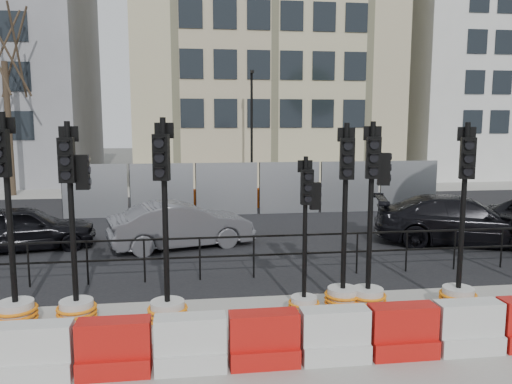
{
  "coord_description": "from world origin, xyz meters",
  "views": [
    {
      "loc": [
        -2.6,
        -9.56,
        3.5
      ],
      "look_at": [
        -0.91,
        3.0,
        1.72
      ],
      "focal_mm": 35.0,
      "sensor_mm": 36.0,
      "label": 1
    }
  ],
  "objects": [
    {
      "name": "ground",
      "position": [
        0.0,
        0.0,
        0.0
      ],
      "size": [
        120.0,
        120.0,
        0.0
      ],
      "primitive_type": "plane",
      "color": "#51514C",
      "rests_on": "ground"
    },
    {
      "name": "sidewalk_near",
      "position": [
        0.0,
        -3.0,
        0.01
      ],
      "size": [
        40.0,
        6.0,
        0.02
      ],
      "primitive_type": "cube",
      "color": "gray",
      "rests_on": "ground"
    },
    {
      "name": "road",
      "position": [
        0.0,
        7.0,
        0.01
      ],
      "size": [
        40.0,
        14.0,
        0.03
      ],
      "primitive_type": "cube",
      "color": "black",
      "rests_on": "ground"
    },
    {
      "name": "sidewalk_far",
      "position": [
        0.0,
        16.0,
        0.01
      ],
      "size": [
        40.0,
        4.0,
        0.02
      ],
      "primitive_type": "cube",
      "color": "gray",
      "rests_on": "ground"
    },
    {
      "name": "building_cream",
      "position": [
        2.0,
        21.99,
        9.0
      ],
      "size": [
        15.0,
        10.06,
        18.0
      ],
      "color": "#C5C090",
      "rests_on": "ground"
    },
    {
      "name": "building_white",
      "position": [
        17.0,
        21.99,
        8.0
      ],
      "size": [
        12.0,
        9.06,
        16.0
      ],
      "color": "silver",
      "rests_on": "ground"
    },
    {
      "name": "kerb_railing",
      "position": [
        0.0,
        1.2,
        0.69
      ],
      "size": [
        18.0,
        0.04,
        1.0
      ],
      "color": "black",
      "rests_on": "ground"
    },
    {
      "name": "heras_fencing",
      "position": [
        -0.49,
        9.71,
        0.71
      ],
      "size": [
        14.33,
        1.72,
        2.0
      ],
      "color": "gray",
      "rests_on": "ground"
    },
    {
      "name": "lamp_post_far",
      "position": [
        0.5,
        14.98,
        3.22
      ],
      "size": [
        0.12,
        0.56,
        6.0
      ],
      "color": "black",
      "rests_on": "ground"
    },
    {
      "name": "tree_bare_far",
      "position": [
        -11.0,
        15.5,
        6.65
      ],
      "size": [
        2.0,
        2.0,
        9.0
      ],
      "color": "#473828",
      "rests_on": "ground"
    },
    {
      "name": "barrier_row",
      "position": [
        0.0,
        -2.8,
        0.37
      ],
      "size": [
        16.75,
        0.5,
        0.8
      ],
      "color": "red",
      "rests_on": "ground"
    },
    {
      "name": "traffic_signal_a",
      "position": [
        -5.61,
        -0.87,
        0.76
      ],
      "size": [
        0.72,
        0.72,
        3.67
      ],
      "rotation": [
        0.0,
        0.0,
        -0.15
      ],
      "color": "#BABAB6",
      "rests_on": "ground"
    },
    {
      "name": "traffic_signal_b",
      "position": [
        -4.58,
        -0.9,
        0.84
      ],
      "size": [
        0.69,
        0.69,
        3.52
      ],
      "rotation": [
        0.0,
        0.0,
        -0.04
      ],
      "color": "#BABAB6",
      "rests_on": "ground"
    },
    {
      "name": "traffic_signal_c",
      "position": [
        -3.02,
        -1.17,
        0.74
      ],
      "size": [
        0.71,
        0.71,
        3.58
      ],
      "rotation": [
        0.0,
        0.0,
        -0.25
      ],
      "color": "#BABAB6",
      "rests_on": "ground"
    },
    {
      "name": "traffic_signal_d",
      "position": [
        -0.56,
        -1.05,
        0.69
      ],
      "size": [
        0.57,
        0.57,
        2.91
      ],
      "rotation": [
        0.0,
        0.0,
        0.02
      ],
      "color": "#BABAB6",
      "rests_on": "ground"
    },
    {
      "name": "traffic_signal_e",
      "position": [
        0.22,
        -0.87,
        0.72
      ],
      "size": [
        0.69,
        0.69,
        3.49
      ],
      "rotation": [
        0.0,
        0.0,
        -0.18
      ],
      "color": "#BABAB6",
      "rests_on": "ground"
    },
    {
      "name": "traffic_signal_f",
      "position": [
        0.68,
        -0.97,
        0.84
      ],
      "size": [
        0.69,
        0.69,
        3.52
      ],
      "rotation": [
        0.0,
        0.0,
        -0.22
      ],
      "color": "#BABAB6",
      "rests_on": "ground"
    },
    {
      "name": "traffic_signal_g",
      "position": [
        2.37,
        -1.15,
        0.72
      ],
      "size": [
        0.69,
        0.69,
        3.5
      ],
      "rotation": [
        0.0,
        0.0,
        -0.32
      ],
      "color": "#BABAB6",
      "rests_on": "ground"
    },
    {
      "name": "car_a",
      "position": [
        -7.1,
        4.56,
        0.63
      ],
      "size": [
        2.93,
        4.27,
        1.26
      ],
      "primitive_type": "imported",
      "rotation": [
        0.0,
        0.0,
        1.77
      ],
      "color": "black",
      "rests_on": "ground"
    },
    {
      "name": "car_b",
      "position": [
        -2.84,
        4.24,
        0.65
      ],
      "size": [
        3.38,
        4.65,
        1.3
      ],
      "primitive_type": "imported",
      "rotation": [
        0.0,
        0.0,
        1.84
      ],
      "color": "#515156",
      "rests_on": "ground"
    },
    {
      "name": "car_c",
      "position": [
        5.12,
        3.62,
        0.7
      ],
      "size": [
        4.52,
        5.87,
        1.4
      ],
      "primitive_type": "imported",
      "rotation": [
        0.0,
        0.0,
        1.29
      ],
      "color": "black",
      "rests_on": "ground"
    }
  ]
}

